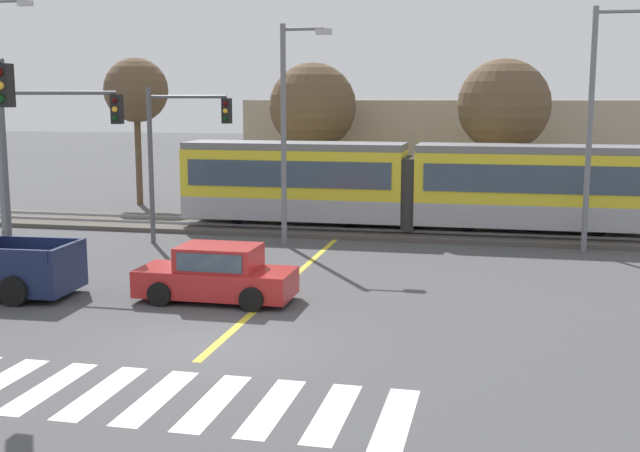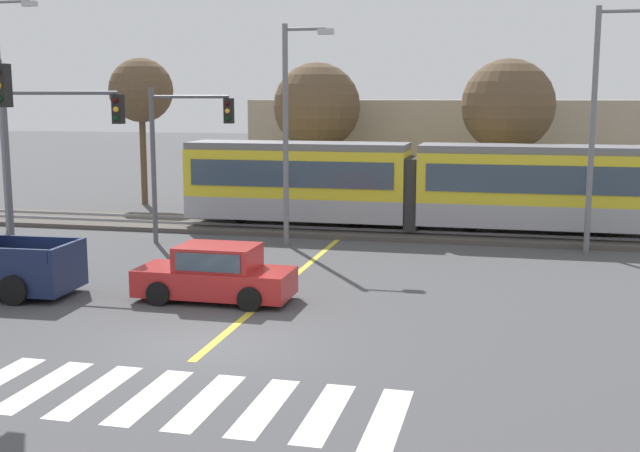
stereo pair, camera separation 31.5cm
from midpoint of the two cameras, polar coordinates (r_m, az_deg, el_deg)
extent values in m
plane|color=#474749|center=(18.12, -7.90, -8.38)|extent=(200.00, 200.00, 0.00)
cube|color=#4C4742|center=(32.76, 1.50, -0.23)|extent=(120.00, 4.00, 0.18)
cube|color=#939399|center=(32.04, 1.26, -0.19)|extent=(120.00, 0.08, 0.10)
cube|color=#939399|center=(33.44, 1.74, 0.20)|extent=(120.00, 0.08, 0.10)
cube|color=#9E9EA3|center=(33.08, -2.05, 1.42)|extent=(9.00, 2.60, 0.90)
cube|color=yellow|center=(32.92, -2.06, 3.83)|extent=(9.00, 2.60, 1.90)
cube|color=#384756|center=(31.64, -2.66, 3.70)|extent=(8.28, 0.04, 1.04)
cube|color=slate|center=(32.84, -2.07, 5.73)|extent=(9.00, 2.39, 0.28)
cylinder|color=black|center=(32.62, 2.17, 0.51)|extent=(0.70, 0.20, 0.70)
cylinder|color=black|center=(33.84, -6.11, 0.77)|extent=(0.70, 0.20, 0.70)
cube|color=#9E9EA3|center=(32.09, 14.62, 0.88)|extent=(9.00, 2.60, 0.90)
cube|color=yellow|center=(31.92, 14.72, 3.37)|extent=(9.00, 2.60, 1.90)
cube|color=#384756|center=(30.60, 14.82, 3.22)|extent=(8.28, 0.04, 1.04)
cube|color=slate|center=(31.84, 14.80, 5.32)|extent=(9.00, 2.39, 0.28)
cylinder|color=black|center=(32.35, 18.97, -0.06)|extent=(0.70, 0.20, 0.70)
cylinder|color=black|center=(32.14, 10.18, 0.24)|extent=(0.70, 0.20, 0.70)
cube|color=#2D2D2D|center=(32.15, 6.18, 2.40)|extent=(0.50, 2.34, 2.80)
cube|color=silver|center=(16.33, -19.28, -10.79)|extent=(0.59, 2.81, 0.01)
cube|color=silver|center=(15.79, -15.83, -11.31)|extent=(0.59, 2.81, 0.01)
cube|color=silver|center=(15.32, -12.14, -11.82)|extent=(0.59, 2.81, 0.01)
cube|color=silver|center=(14.91, -8.21, -12.30)|extent=(0.59, 2.81, 0.01)
cube|color=silver|center=(14.57, -4.07, -12.75)|extent=(0.59, 2.81, 0.01)
cube|color=silver|center=(14.31, 0.27, -13.15)|extent=(0.59, 2.81, 0.01)
cube|color=silver|center=(14.12, 4.75, -13.48)|extent=(0.59, 2.81, 0.01)
cube|color=gold|center=(23.80, -2.77, -4.04)|extent=(0.20, 14.77, 0.01)
cube|color=#B22323|center=(21.81, -7.81, -3.96)|extent=(4.20, 1.71, 0.72)
cube|color=#B22323|center=(21.63, -7.60, -2.22)|extent=(2.10, 1.52, 0.64)
cube|color=#384756|center=(21.99, -10.05, -2.09)|extent=(0.10, 1.43, 0.52)
cube|color=#384756|center=(20.91, -8.33, -2.62)|extent=(1.79, 0.04, 0.48)
cylinder|color=black|center=(21.56, -11.74, -4.76)|extent=(0.64, 0.22, 0.64)
cylinder|color=black|center=(23.07, -10.01, -3.79)|extent=(0.64, 0.22, 0.64)
cylinder|color=black|center=(20.67, -5.32, -5.20)|extent=(0.64, 0.22, 0.64)
cylinder|color=black|center=(22.25, -3.99, -4.15)|extent=(0.64, 0.22, 0.64)
cube|color=#192347|center=(22.68, -22.12, -1.96)|extent=(2.70, 0.24, 0.36)
cube|color=#192347|center=(24.23, -19.84, -1.15)|extent=(2.70, 0.24, 0.36)
cube|color=#192347|center=(22.76, -17.85, -1.69)|extent=(0.21, 1.96, 0.36)
cylinder|color=black|center=(22.63, -21.30, -4.33)|extent=(0.81, 0.32, 0.80)
cylinder|color=black|center=(24.29, -18.93, -3.31)|extent=(0.81, 0.32, 0.80)
cylinder|color=#515459|center=(30.50, -12.23, 4.18)|extent=(0.18, 0.18, 5.79)
cylinder|color=#515459|center=(29.80, -9.74, 9.04)|extent=(3.00, 0.12, 0.12)
cube|color=black|center=(29.28, -6.96, 8.13)|extent=(0.32, 0.28, 0.90)
sphere|color=#360605|center=(29.13, -7.07, 8.65)|extent=(0.18, 0.18, 0.18)
sphere|color=#F7AA26|center=(29.13, -7.06, 8.12)|extent=(0.18, 0.18, 0.18)
sphere|color=black|center=(29.14, -7.05, 7.59)|extent=(0.18, 0.18, 0.18)
cylinder|color=#515459|center=(27.95, -21.76, 3.41)|extent=(0.18, 0.18, 5.90)
cylinder|color=#515459|center=(26.77, -18.50, 8.96)|extent=(4.00, 0.12, 0.12)
cube|color=black|center=(25.81, -14.58, 8.04)|extent=(0.32, 0.28, 0.90)
sphere|color=#360605|center=(25.68, -14.76, 8.63)|extent=(0.18, 0.18, 0.18)
sphere|color=#F7AA26|center=(25.68, -14.73, 8.03)|extent=(0.18, 0.18, 0.18)
sphere|color=black|center=(25.68, -14.71, 7.43)|extent=(0.18, 0.18, 0.18)
cube|color=black|center=(18.21, -22.01, 9.25)|extent=(0.32, 0.28, 0.90)
sphere|color=#F7AA26|center=(18.09, -22.28, 9.24)|extent=(0.18, 0.18, 0.18)
sphere|color=black|center=(18.08, -22.22, 8.38)|extent=(0.18, 0.18, 0.18)
cylinder|color=slate|center=(34.53, -21.60, 14.65)|extent=(1.53, 0.12, 0.12)
cube|color=#B2B2B7|center=(34.11, -20.48, 14.62)|extent=(0.56, 0.28, 0.20)
cylinder|color=slate|center=(29.40, -2.91, 6.37)|extent=(0.20, 0.20, 8.02)
cylinder|color=slate|center=(29.28, -1.52, 13.83)|extent=(1.50, 0.12, 0.12)
cube|color=#B2B2B7|center=(29.10, -0.04, 13.67)|extent=(0.56, 0.28, 0.20)
cylinder|color=slate|center=(29.39, 18.33, 6.37)|extent=(0.20, 0.20, 8.48)
cylinder|color=slate|center=(29.61, 20.45, 14.11)|extent=(1.73, 0.12, 0.12)
cylinder|color=brown|center=(41.78, -13.00, 4.99)|extent=(0.32, 0.32, 5.13)
sphere|color=brown|center=(41.68, -13.16, 9.39)|extent=(3.21, 3.21, 3.21)
cylinder|color=brown|center=(38.77, -0.74, 4.20)|extent=(0.32, 0.32, 4.16)
sphere|color=brown|center=(38.63, -0.75, 8.50)|extent=(4.16, 4.16, 4.16)
cylinder|color=brown|center=(36.58, 12.54, 3.76)|extent=(0.32, 0.32, 4.25)
sphere|color=brown|center=(36.44, 12.71, 8.37)|extent=(4.08, 4.08, 4.08)
cube|color=tan|center=(43.31, 9.03, 5.35)|extent=(21.07, 6.00, 5.28)
camera|label=1|loc=(0.16, -90.37, -0.06)|focal=45.00mm
camera|label=2|loc=(0.16, 89.63, 0.06)|focal=45.00mm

